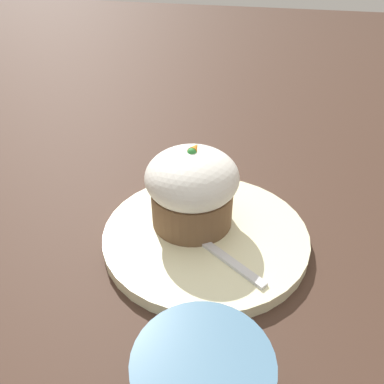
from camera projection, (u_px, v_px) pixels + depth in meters
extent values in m
plane|color=#3D281E|center=(205.00, 239.00, 0.46)|extent=(4.00, 4.00, 0.00)
cylinder|color=beige|center=(205.00, 235.00, 0.46)|extent=(0.25, 0.25, 0.02)
cylinder|color=brown|center=(192.00, 206.00, 0.46)|extent=(0.10, 0.10, 0.05)
ellipsoid|color=white|center=(192.00, 177.00, 0.43)|extent=(0.11, 0.11, 0.07)
cone|color=orange|center=(195.00, 148.00, 0.42)|extent=(0.02, 0.01, 0.01)
sphere|color=green|center=(192.00, 153.00, 0.41)|extent=(0.01, 0.01, 0.01)
cube|color=silver|center=(231.00, 262.00, 0.41)|extent=(0.06, 0.09, 0.00)
ellipsoid|color=silver|center=(194.00, 234.00, 0.44)|extent=(0.05, 0.05, 0.01)
torus|color=teal|center=(219.00, 344.00, 0.28)|extent=(0.06, 0.01, 0.06)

